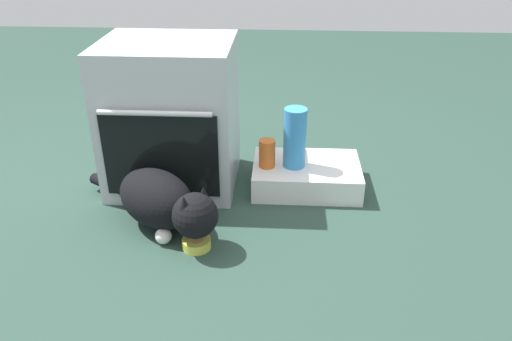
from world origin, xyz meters
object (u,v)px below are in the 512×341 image
object	(u,v)px
oven	(171,116)
pantry_cabinet	(306,175)
cat	(163,202)
food_bowl	(197,242)
sauce_jar	(267,153)
water_bottle	(295,138)

from	to	relation	value
oven	pantry_cabinet	world-z (taller)	oven
oven	cat	distance (m)	0.49
food_bowl	oven	bearing A→B (deg)	109.41
pantry_cabinet	sauce_jar	xyz separation A→B (m)	(-0.20, -0.03, 0.13)
cat	food_bowl	bearing A→B (deg)	0.00
oven	food_bowl	size ratio (longest dim) A/B	6.00
food_bowl	sauce_jar	distance (m)	0.60
oven	food_bowl	world-z (taller)	oven
water_bottle	sauce_jar	distance (m)	0.16
food_bowl	pantry_cabinet	bearing A→B (deg)	49.11
food_bowl	cat	distance (m)	0.23
oven	pantry_cabinet	xyz separation A→B (m)	(0.67, -0.02, -0.30)
cat	sauce_jar	world-z (taller)	cat
water_bottle	pantry_cabinet	bearing A→B (deg)	16.16
food_bowl	sauce_jar	size ratio (longest dim) A/B	0.86
sauce_jar	water_bottle	bearing A→B (deg)	6.51
oven	pantry_cabinet	size ratio (longest dim) A/B	1.36
water_bottle	sauce_jar	xyz separation A→B (m)	(-0.13, -0.02, -0.08)
food_bowl	cat	size ratio (longest dim) A/B	0.17
sauce_jar	food_bowl	bearing A→B (deg)	-118.18
water_bottle	sauce_jar	world-z (taller)	water_bottle
food_bowl	water_bottle	bearing A→B (deg)	52.30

